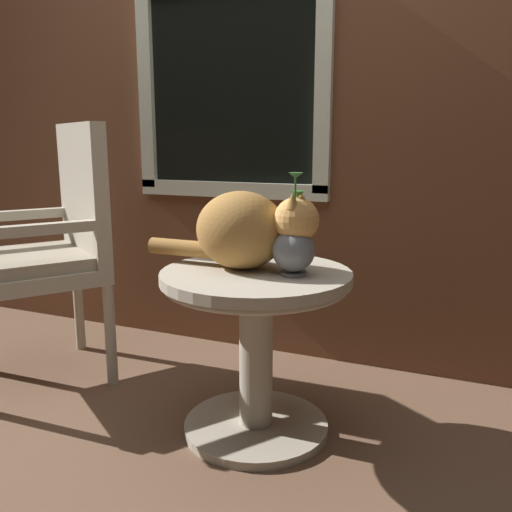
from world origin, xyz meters
TOP-DOWN VIEW (x-y plane):
  - ground_plane at (0.00, 0.00)m, footprint 6.00×6.00m
  - back_wall at (-0.01, 0.86)m, footprint 4.00×0.07m
  - wicker_side_table at (0.20, 0.13)m, footprint 0.62×0.62m
  - wicker_chair at (-0.76, 0.24)m, footprint 0.71×0.70m
  - cat at (0.16, 0.15)m, footprint 0.61×0.26m
  - pewter_vase_with_ivy at (0.33, 0.13)m, footprint 0.13×0.13m

SIDE VIEW (x-z plane):
  - ground_plane at x=0.00m, z-range 0.00..0.00m
  - wicker_side_table at x=0.20m, z-range 0.10..0.67m
  - wicker_chair at x=-0.76m, z-range 0.04..1.09m
  - pewter_vase_with_ivy at x=0.33m, z-range 0.50..0.82m
  - cat at x=0.16m, z-range 0.57..0.83m
  - back_wall at x=-0.01m, z-range 0.00..2.60m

